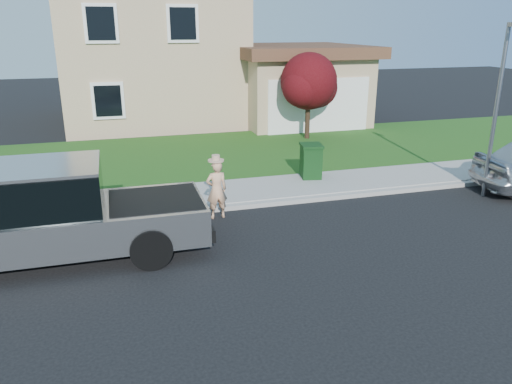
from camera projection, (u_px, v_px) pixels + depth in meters
ground at (233, 261)px, 10.16m from camera, size 80.00×80.00×0.00m
curb at (244, 206)px, 13.05m from camera, size 40.00×0.20×0.12m
sidewalk at (234, 192)px, 14.04m from camera, size 40.00×2.00×0.15m
lawn at (204, 155)px, 18.15m from camera, size 40.00×7.00×0.10m
house at (179, 54)px, 24.41m from camera, size 14.00×11.30×6.85m
pickup_truck at (54, 216)px, 9.97m from camera, size 6.11×2.35×2.00m
woman at (217, 189)px, 12.19m from camera, size 0.56×0.39×1.60m
ornamental_tree at (309, 84)px, 19.95m from camera, size 2.51×2.27×3.45m
trash_bin at (311, 161)px, 15.03m from camera, size 0.75×0.82×1.03m
street_lamp at (499, 102)px, 13.14m from camera, size 0.23×0.59×4.62m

